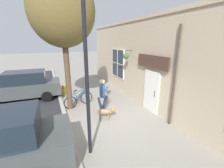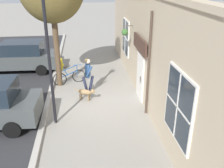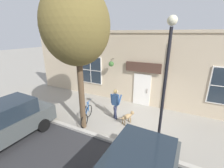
{
  "view_description": "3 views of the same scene",
  "coord_description": "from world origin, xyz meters",
  "px_view_note": "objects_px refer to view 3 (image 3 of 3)",
  "views": [
    {
      "loc": [
        2.5,
        5.57,
        3.5
      ],
      "look_at": [
        -0.82,
        -2.07,
        1.1
      ],
      "focal_mm": 24.0,
      "sensor_mm": 36.0,
      "label": 1
    },
    {
      "loc": [
        0.36,
        10.0,
        5.24
      ],
      "look_at": [
        -0.78,
        0.67,
        1.13
      ],
      "focal_mm": 40.0,
      "sensor_mm": 36.0,
      "label": 2
    },
    {
      "loc": [
        6.85,
        2.07,
        4.53
      ],
      "look_at": [
        -1.23,
        -1.9,
        1.48
      ],
      "focal_mm": 24.0,
      "sensor_mm": 36.0,
      "label": 3
    }
  ],
  "objects_px": {
    "dog_on_leash": "(128,116)",
    "street_tree_by_curb": "(77,29)",
    "leaning_bicycle": "(87,115)",
    "fire_hydrant": "(51,111)",
    "parked_car_nearest_curb": "(3,123)",
    "street_lamp": "(166,71)",
    "pedestrian_walking": "(115,101)"
  },
  "relations": [
    {
      "from": "street_tree_by_curb",
      "to": "leaning_bicycle",
      "type": "distance_m",
      "value": 4.36
    },
    {
      "from": "street_tree_by_curb",
      "to": "parked_car_nearest_curb",
      "type": "height_order",
      "value": "street_tree_by_curb"
    },
    {
      "from": "pedestrian_walking",
      "to": "dog_on_leash",
      "type": "height_order",
      "value": "pedestrian_walking"
    },
    {
      "from": "pedestrian_walking",
      "to": "dog_on_leash",
      "type": "relative_size",
      "value": 1.73
    },
    {
      "from": "parked_car_nearest_curb",
      "to": "street_lamp",
      "type": "bearing_deg",
      "value": 111.87
    },
    {
      "from": "dog_on_leash",
      "to": "parked_car_nearest_curb",
      "type": "bearing_deg",
      "value": -49.73
    },
    {
      "from": "pedestrian_walking",
      "to": "parked_car_nearest_curb",
      "type": "xyz_separation_m",
      "value": [
        3.81,
        -3.56,
        -0.17
      ]
    },
    {
      "from": "parked_car_nearest_curb",
      "to": "street_lamp",
      "type": "xyz_separation_m",
      "value": [
        -2.45,
        6.1,
        2.41
      ]
    },
    {
      "from": "dog_on_leash",
      "to": "street_tree_by_curb",
      "type": "bearing_deg",
      "value": -54.72
    },
    {
      "from": "pedestrian_walking",
      "to": "parked_car_nearest_curb",
      "type": "height_order",
      "value": "parked_car_nearest_curb"
    },
    {
      "from": "street_tree_by_curb",
      "to": "leaning_bicycle",
      "type": "bearing_deg",
      "value": -161.62
    },
    {
      "from": "street_tree_by_curb",
      "to": "fire_hydrant",
      "type": "bearing_deg",
      "value": -88.83
    },
    {
      "from": "leaning_bicycle",
      "to": "parked_car_nearest_curb",
      "type": "height_order",
      "value": "parked_car_nearest_curb"
    },
    {
      "from": "dog_on_leash",
      "to": "street_lamp",
      "type": "distance_m",
      "value": 3.61
    },
    {
      "from": "leaning_bicycle",
      "to": "fire_hydrant",
      "type": "bearing_deg",
      "value": -74.81
    },
    {
      "from": "street_lamp",
      "to": "fire_hydrant",
      "type": "height_order",
      "value": "street_lamp"
    },
    {
      "from": "fire_hydrant",
      "to": "pedestrian_walking",
      "type": "bearing_deg",
      "value": 114.44
    },
    {
      "from": "fire_hydrant",
      "to": "parked_car_nearest_curb",
      "type": "bearing_deg",
      "value": -6.31
    },
    {
      "from": "leaning_bicycle",
      "to": "fire_hydrant",
      "type": "xyz_separation_m",
      "value": [
        0.56,
        -2.05,
        0.02
      ]
    },
    {
      "from": "street_tree_by_curb",
      "to": "parked_car_nearest_curb",
      "type": "relative_size",
      "value": 1.48
    },
    {
      "from": "leaning_bicycle",
      "to": "fire_hydrant",
      "type": "height_order",
      "value": "leaning_bicycle"
    },
    {
      "from": "pedestrian_walking",
      "to": "parked_car_nearest_curb",
      "type": "relative_size",
      "value": 0.4
    },
    {
      "from": "parked_car_nearest_curb",
      "to": "pedestrian_walking",
      "type": "bearing_deg",
      "value": 136.97
    },
    {
      "from": "pedestrian_walking",
      "to": "dog_on_leash",
      "type": "bearing_deg",
      "value": 79.95
    },
    {
      "from": "leaning_bicycle",
      "to": "dog_on_leash",
      "type": "bearing_deg",
      "value": 111.66
    },
    {
      "from": "dog_on_leash",
      "to": "leaning_bicycle",
      "type": "height_order",
      "value": "leaning_bicycle"
    },
    {
      "from": "leaning_bicycle",
      "to": "parked_car_nearest_curb",
      "type": "xyz_separation_m",
      "value": [
        2.87,
        -2.3,
        0.5
      ]
    },
    {
      "from": "street_tree_by_curb",
      "to": "leaning_bicycle",
      "type": "height_order",
      "value": "street_tree_by_curb"
    },
    {
      "from": "fire_hydrant",
      "to": "street_lamp",
      "type": "bearing_deg",
      "value": 91.37
    },
    {
      "from": "dog_on_leash",
      "to": "street_tree_by_curb",
      "type": "distance_m",
      "value": 4.88
    },
    {
      "from": "street_tree_by_curb",
      "to": "street_lamp",
      "type": "bearing_deg",
      "value": 91.5
    },
    {
      "from": "leaning_bicycle",
      "to": "street_lamp",
      "type": "xyz_separation_m",
      "value": [
        0.42,
        3.8,
        2.92
      ]
    }
  ]
}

